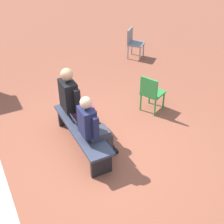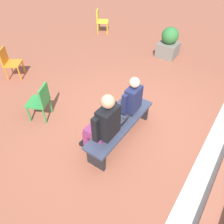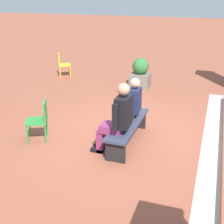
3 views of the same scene
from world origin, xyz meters
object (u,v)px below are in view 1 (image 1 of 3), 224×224
(bench, at_px, (82,131))
(person_student, at_px, (93,126))
(person_adult, at_px, (75,100))
(plastic_chair_foreground, at_px, (151,92))
(plastic_chair_far_left, at_px, (134,41))
(laptop, at_px, (80,124))

(bench, distance_m, person_student, 0.50)
(bench, relative_size, person_adult, 1.27)
(bench, relative_size, plastic_chair_foreground, 2.14)
(person_adult, height_order, plastic_chair_far_left, person_adult)
(person_adult, xyz_separation_m, plastic_chair_far_left, (2.56, -2.79, -0.27))
(bench, xyz_separation_m, plastic_chair_far_left, (3.03, -2.86, 0.13))
(bench, height_order, person_student, person_student)
(person_adult, bearing_deg, plastic_chair_far_left, -47.50)
(person_student, xyz_separation_m, person_adult, (0.83, -0.01, 0.05))
(laptop, height_order, plastic_chair_far_left, plastic_chair_far_left)
(laptop, bearing_deg, plastic_chair_far_left, -43.98)
(bench, bearing_deg, plastic_chair_foreground, -76.34)
(bench, bearing_deg, plastic_chair_far_left, -43.40)
(laptop, height_order, plastic_chair_foreground, plastic_chair_foreground)
(person_student, height_order, person_adult, person_adult)
(person_student, distance_m, plastic_chair_foreground, 1.88)
(person_adult, xyz_separation_m, laptop, (-0.42, 0.08, -0.25))
(bench, relative_size, plastic_chair_far_left, 2.14)
(person_student, distance_m, plastic_chair_far_left, 4.40)
(bench, xyz_separation_m, person_student, (-0.36, -0.06, 0.34))
(plastic_chair_foreground, bearing_deg, person_adult, 88.60)
(person_student, bearing_deg, bench, 10.10)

